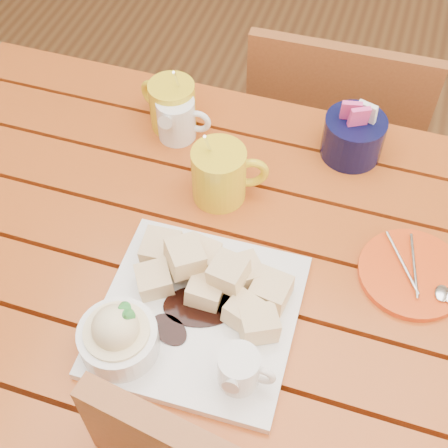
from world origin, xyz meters
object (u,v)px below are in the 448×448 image
(coffee_mug_left, at_px, (171,104))
(table, at_px, (211,295))
(orange_saucer, at_px, (413,274))
(chair_far, at_px, (331,145))
(dessert_plate, at_px, (183,314))
(coffee_mug_right, at_px, (221,174))

(coffee_mug_left, bearing_deg, table, -36.86)
(orange_saucer, distance_m, chair_far, 0.65)
(dessert_plate, height_order, orange_saucer, dessert_plate)
(table, height_order, coffee_mug_left, coffee_mug_left)
(dessert_plate, xyz_separation_m, chair_far, (0.11, 0.73, -0.32))
(dessert_plate, distance_m, coffee_mug_right, 0.26)
(table, xyz_separation_m, coffee_mug_right, (-0.03, 0.13, 0.16))
(coffee_mug_right, distance_m, orange_saucer, 0.34)
(coffee_mug_left, height_order, coffee_mug_right, coffee_mug_right)
(table, relative_size, dessert_plate, 4.15)
(table, distance_m, chair_far, 0.64)
(coffee_mug_right, bearing_deg, chair_far, 52.66)
(coffee_mug_left, distance_m, coffee_mug_right, 0.20)
(coffee_mug_left, relative_size, coffee_mug_right, 0.93)
(table, xyz_separation_m, orange_saucer, (0.31, 0.07, 0.11))
(table, xyz_separation_m, chair_far, (0.11, 0.61, -0.18))
(dessert_plate, relative_size, orange_saucer, 1.75)
(chair_far, bearing_deg, coffee_mug_right, 72.78)
(chair_far, bearing_deg, table, 78.42)
(coffee_mug_left, relative_size, orange_saucer, 0.85)
(dessert_plate, height_order, coffee_mug_left, coffee_mug_left)
(table, relative_size, orange_saucer, 7.25)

